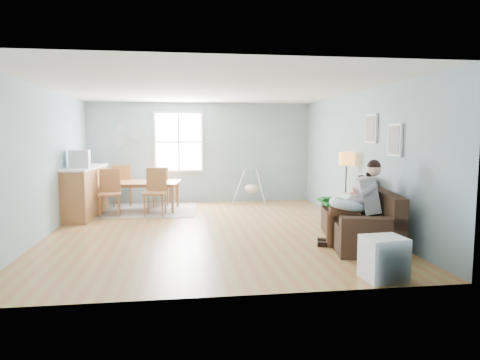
{
  "coord_description": "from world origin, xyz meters",
  "views": [
    {
      "loc": [
        -0.55,
        -8.18,
        1.83
      ],
      "look_at": [
        0.54,
        -0.36,
        1.0
      ],
      "focal_mm": 32.0,
      "sensor_mm": 36.0,
      "label": 1
    }
  ],
  "objects": [
    {
      "name": "dining_table",
      "position": [
        -1.6,
        2.35,
        0.35
      ],
      "size": [
        2.12,
        1.35,
        0.7
      ],
      "primitive_type": "imported",
      "rotation": [
        0.0,
        0.0,
        -0.12
      ],
      "color": "#9A5B32",
      "rests_on": "rug"
    },
    {
      "name": "rug",
      "position": [
        -1.6,
        2.35,
        0.01
      ],
      "size": [
        2.89,
        2.26,
        0.01
      ],
      "primitive_type": "cube",
      "rotation": [
        0.0,
        0.0,
        -0.05
      ],
      "color": "gray",
      "rests_on": "room"
    },
    {
      "name": "floor_lamp",
      "position": [
        2.8,
        0.15,
        1.23
      ],
      "size": [
        0.3,
        0.3,
        1.48
      ],
      "color": "black",
      "rests_on": "room"
    },
    {
      "name": "chair_nw",
      "position": [
        -2.06,
        3.05,
        0.63
      ],
      "size": [
        0.5,
        0.5,
        1.08
      ],
      "color": "#9A5A35",
      "rests_on": "rug"
    },
    {
      "name": "chair_sw",
      "position": [
        -2.15,
        1.7,
        0.62
      ],
      "size": [
        0.52,
        0.52,
        1.07
      ],
      "color": "#9A5A35",
      "rests_on": "rug"
    },
    {
      "name": "room",
      "position": [
        0.0,
        0.0,
        2.42
      ],
      "size": [
        8.4,
        9.4,
        3.9
      ],
      "color": "#B06E3E"
    },
    {
      "name": "baby_swing",
      "position": [
        1.33,
        3.1,
        0.42
      ],
      "size": [
        1.16,
        1.17,
        0.93
      ],
      "color": "#BCBDC2",
      "rests_on": "room"
    },
    {
      "name": "wall_plates",
      "position": [
        -2.0,
        3.47,
        1.83
      ],
      "size": [
        0.67,
        0.02,
        0.66
      ],
      "color": "#A0B1C0",
      "rests_on": "room"
    },
    {
      "name": "toddler",
      "position": [
        2.47,
        -1.1,
        0.77
      ],
      "size": [
        0.61,
        0.43,
        0.91
      ],
      "color": "silver",
      "rests_on": "sofa"
    },
    {
      "name": "chair_ne",
      "position": [
        -1.07,
        3.01,
        0.59
      ],
      "size": [
        0.52,
        0.52,
        1.02
      ],
      "color": "#9A5A35",
      "rests_on": "rug"
    },
    {
      "name": "beige_pillow",
      "position": [
        2.86,
        -0.79,
        0.82
      ],
      "size": [
        0.27,
        0.55,
        0.53
      ],
      "primitive_type": "cube",
      "rotation": [
        0.0,
        0.0,
        -0.24
      ],
      "color": "tan",
      "rests_on": "sofa"
    },
    {
      "name": "father",
      "position": [
        2.31,
        -1.61,
        0.77
      ],
      "size": [
        1.07,
        0.69,
        1.44
      ],
      "color": "gray",
      "rests_on": "sofa"
    },
    {
      "name": "pictures",
      "position": [
        2.97,
        -1.05,
        1.85
      ],
      "size": [
        0.05,
        1.34,
        0.74
      ],
      "color": "white",
      "rests_on": "room"
    },
    {
      "name": "storage_cube",
      "position": [
        1.97,
        -3.2,
        0.28
      ],
      "size": [
        0.53,
        0.48,
        0.55
      ],
      "color": "white",
      "rests_on": "room"
    },
    {
      "name": "chair_se",
      "position": [
        -1.13,
        1.65,
        0.63
      ],
      "size": [
        0.55,
        0.55,
        1.09
      ],
      "color": "#9A5A35",
      "rests_on": "rug"
    },
    {
      "name": "nursing_pillow",
      "position": [
        2.15,
        -1.58,
        0.71
      ],
      "size": [
        0.67,
        0.66,
        0.24
      ],
      "primitive_type": "torus",
      "rotation": [
        0.0,
        0.14,
        -0.1
      ],
      "color": "silver",
      "rests_on": "father"
    },
    {
      "name": "sofa",
      "position": [
        2.51,
        -1.32,
        0.32
      ],
      "size": [
        1.38,
        2.39,
        0.91
      ],
      "color": "black",
      "rests_on": "room"
    },
    {
      "name": "counter",
      "position": [
        -2.7,
        1.76,
        0.57
      ],
      "size": [
        0.72,
        2.05,
        1.13
      ],
      "color": "#9A5B32",
      "rests_on": "room"
    },
    {
      "name": "green_throw",
      "position": [
        2.57,
        -0.57,
        0.58
      ],
      "size": [
        1.12,
        0.96,
        0.04
      ],
      "primitive_type": "cube",
      "rotation": [
        0.0,
        0.0,
        -0.12
      ],
      "color": "#155C18",
      "rests_on": "sofa"
    },
    {
      "name": "monitor",
      "position": [
        -2.71,
        1.37,
        1.32
      ],
      "size": [
        0.43,
        0.41,
        0.38
      ],
      "color": "#BCBDC2",
      "rests_on": "counter"
    },
    {
      "name": "window",
      "position": [
        -0.6,
        3.46,
        1.65
      ],
      "size": [
        1.32,
        0.08,
        1.62
      ],
      "color": "white",
      "rests_on": "room"
    },
    {
      "name": "infant",
      "position": [
        2.15,
        -1.54,
        0.81
      ],
      "size": [
        0.17,
        0.42,
        0.16
      ],
      "color": "white",
      "rests_on": "nursing_pillow"
    }
  ]
}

